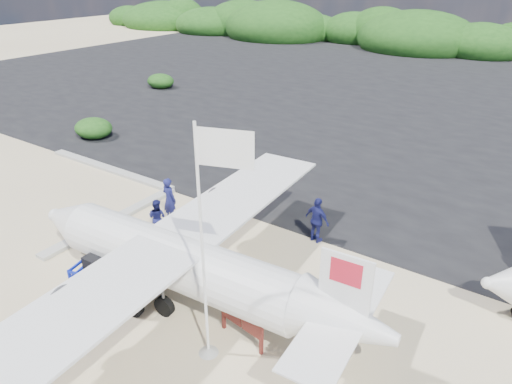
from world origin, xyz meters
TOP-DOWN VIEW (x-y plane):
  - ground at (0.00, 0.00)m, footprint 160.00×160.00m
  - asphalt_apron at (0.00, 30.00)m, footprint 90.00×50.00m
  - lagoon at (-9.00, 1.50)m, footprint 9.00×7.00m
  - vegetation_band at (0.00, 55.00)m, footprint 124.00×8.00m
  - baggage_cart at (-0.39, -1.79)m, footprint 3.11×2.20m
  - flagpole at (3.60, -2.01)m, footprint 1.46×0.96m
  - signboard at (4.10, -1.10)m, footprint 1.72×0.42m
  - crew_a at (-2.54, 2.93)m, footprint 0.76×0.54m
  - crew_b at (-2.12, 1.78)m, footprint 0.87×0.73m
  - crew_c at (3.40, 4.90)m, footprint 1.18×0.69m
  - aircraft_small at (-6.34, 32.42)m, footprint 9.68×9.68m

SIDE VIEW (x-z plane):
  - ground at x=0.00m, z-range 0.00..0.00m
  - asphalt_apron at x=0.00m, z-range -0.02..0.02m
  - lagoon at x=-9.00m, z-range -0.20..0.20m
  - vegetation_band at x=0.00m, z-range -2.20..2.20m
  - baggage_cart at x=-0.39m, z-range -0.71..0.71m
  - flagpole at x=3.60m, z-range -3.38..3.38m
  - signboard at x=4.10m, z-range -0.71..0.71m
  - aircraft_small at x=-6.34m, z-range -1.32..1.32m
  - crew_b at x=-2.12m, z-range 0.00..1.57m
  - crew_c at x=3.40m, z-range 0.00..1.90m
  - crew_a at x=-2.54m, z-range 0.00..1.96m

